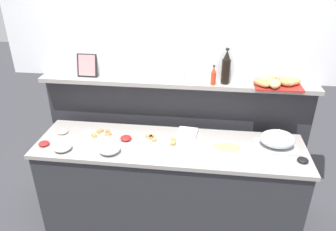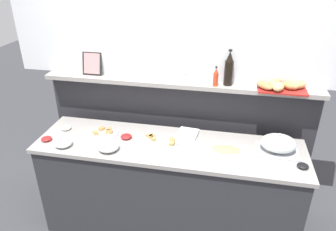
# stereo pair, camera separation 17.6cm
# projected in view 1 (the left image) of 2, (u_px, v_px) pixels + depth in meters

# --- Properties ---
(ground_plane) EXTENTS (12.00, 12.00, 0.00)m
(ground_plane) POSITION_uv_depth(u_px,v_px,m) (176.00, 186.00, 3.65)
(ground_plane) COLOR #38383D
(buffet_counter) EXTENTS (2.28, 0.62, 0.93)m
(buffet_counter) POSITION_uv_depth(u_px,v_px,m) (170.00, 188.00, 2.91)
(buffet_counter) COLOR #2D2D33
(buffet_counter) RESTS_ON ground_plane
(back_ledge_unit) EXTENTS (2.54, 0.22, 1.34)m
(back_ledge_unit) POSITION_uv_depth(u_px,v_px,m) (175.00, 138.00, 3.24)
(back_ledge_unit) COLOR #2D2D33
(back_ledge_unit) RESTS_ON ground_plane
(upper_wall_panel) EXTENTS (3.14, 0.08, 1.26)m
(upper_wall_panel) POSITION_uv_depth(u_px,v_px,m) (177.00, 7.00, 2.68)
(upper_wall_panel) COLOR white
(upper_wall_panel) RESTS_ON back_ledge_unit
(sandwich_platter_rear) EXTENTS (0.36, 0.19, 0.04)m
(sandwich_platter_rear) POSITION_uv_depth(u_px,v_px,m) (158.00, 140.00, 2.74)
(sandwich_platter_rear) COLOR silver
(sandwich_platter_rear) RESTS_ON buffet_counter
(sandwich_platter_front) EXTENTS (0.30, 0.20, 0.04)m
(sandwich_platter_front) POSITION_uv_depth(u_px,v_px,m) (100.00, 136.00, 2.81)
(sandwich_platter_front) COLOR white
(sandwich_platter_front) RESTS_ON buffet_counter
(cold_cuts_platter) EXTENTS (0.31, 0.20, 0.02)m
(cold_cuts_platter) POSITION_uv_depth(u_px,v_px,m) (227.00, 147.00, 2.65)
(cold_cuts_platter) COLOR silver
(cold_cuts_platter) RESTS_ON buffet_counter
(serving_cloche) EXTENTS (0.34, 0.24, 0.17)m
(serving_cloche) POSITION_uv_depth(u_px,v_px,m) (277.00, 140.00, 2.63)
(serving_cloche) COLOR #B7BABF
(serving_cloche) RESTS_ON buffet_counter
(glass_bowl_large) EXTENTS (0.17, 0.17, 0.07)m
(glass_bowl_large) POSITION_uv_depth(u_px,v_px,m) (109.00, 149.00, 2.58)
(glass_bowl_large) COLOR silver
(glass_bowl_large) RESTS_ON buffet_counter
(glass_bowl_medium) EXTENTS (0.15, 0.15, 0.06)m
(glass_bowl_medium) POSITION_uv_depth(u_px,v_px,m) (62.00, 147.00, 2.62)
(glass_bowl_medium) COLOR silver
(glass_bowl_medium) RESTS_ON buffet_counter
(condiment_bowl_teal) EXTENTS (0.09, 0.09, 0.03)m
(condiment_bowl_teal) POSITION_uv_depth(u_px,v_px,m) (126.00, 138.00, 2.77)
(condiment_bowl_teal) COLOR red
(condiment_bowl_teal) RESTS_ON buffet_counter
(condiment_bowl_red) EXTENTS (0.09, 0.09, 0.03)m
(condiment_bowl_red) POSITION_uv_depth(u_px,v_px,m) (63.00, 132.00, 2.87)
(condiment_bowl_red) COLOR silver
(condiment_bowl_red) RESTS_ON buffet_counter
(condiment_bowl_dark) EXTENTS (0.09, 0.09, 0.03)m
(condiment_bowl_dark) POSITION_uv_depth(u_px,v_px,m) (44.00, 144.00, 2.69)
(condiment_bowl_dark) COLOR red
(condiment_bowl_dark) RESTS_ON buffet_counter
(condiment_bowl_cream) EXTENTS (0.09, 0.09, 0.03)m
(condiment_bowl_cream) POSITION_uv_depth(u_px,v_px,m) (303.00, 160.00, 2.47)
(condiment_bowl_cream) COLOR black
(condiment_bowl_cream) RESTS_ON buffet_counter
(serving_tongs) EXTENTS (0.15, 0.17, 0.01)m
(serving_tongs) POSITION_uv_depth(u_px,v_px,m) (189.00, 147.00, 2.66)
(serving_tongs) COLOR #B7BABF
(serving_tongs) RESTS_ON buffet_counter
(napkin_stack) EXTENTS (0.19, 0.19, 0.03)m
(napkin_stack) POSITION_uv_depth(u_px,v_px,m) (187.00, 133.00, 2.85)
(napkin_stack) COLOR white
(napkin_stack) RESTS_ON buffet_counter
(hot_sauce_bottle) EXTENTS (0.04, 0.04, 0.18)m
(hot_sauce_bottle) POSITION_uv_depth(u_px,v_px,m) (213.00, 76.00, 2.78)
(hot_sauce_bottle) COLOR red
(hot_sauce_bottle) RESTS_ON back_ledge_unit
(wine_bottle_dark) EXTENTS (0.08, 0.08, 0.32)m
(wine_bottle_dark) POSITION_uv_depth(u_px,v_px,m) (226.00, 68.00, 2.78)
(wine_bottle_dark) COLOR black
(wine_bottle_dark) RESTS_ON back_ledge_unit
(salt_shaker) EXTENTS (0.03, 0.03, 0.09)m
(salt_shaker) POSITION_uv_depth(u_px,v_px,m) (178.00, 77.00, 2.86)
(salt_shaker) COLOR white
(salt_shaker) RESTS_ON back_ledge_unit
(pepper_shaker) EXTENTS (0.03, 0.03, 0.09)m
(pepper_shaker) POSITION_uv_depth(u_px,v_px,m) (183.00, 77.00, 2.85)
(pepper_shaker) COLOR white
(pepper_shaker) RESTS_ON back_ledge_unit
(bread_basket) EXTENTS (0.44, 0.30, 0.08)m
(bread_basket) POSITION_uv_depth(u_px,v_px,m) (277.00, 82.00, 2.75)
(bread_basket) COLOR #B2231E
(bread_basket) RESTS_ON back_ledge_unit
(framed_picture) EXTENTS (0.19, 0.07, 0.22)m
(framed_picture) POSITION_uv_depth(u_px,v_px,m) (87.00, 65.00, 2.96)
(framed_picture) COLOR black
(framed_picture) RESTS_ON back_ledge_unit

